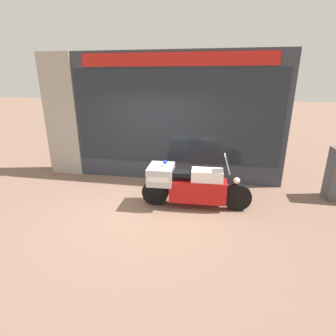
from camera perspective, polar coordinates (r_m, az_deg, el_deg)
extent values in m
plane|color=#7A5B4C|center=(5.94, -5.90, -8.64)|extent=(60.00, 60.00, 0.00)
cube|color=#333842|center=(7.28, -1.91, 10.78)|extent=(6.65, 0.40, 3.41)
cube|color=#A39E93|center=(8.38, -21.52, 10.59)|extent=(0.98, 0.55, 3.41)
cube|color=#1E262D|center=(6.98, 1.43, 10.84)|extent=(5.44, 0.02, 2.41)
cube|color=red|center=(6.92, 1.52, 22.62)|extent=(4.90, 0.03, 0.32)
cube|color=slate|center=(7.55, 1.31, -0.11)|extent=(5.22, 0.30, 0.55)
cube|color=silver|center=(7.43, 1.54, 7.32)|extent=(5.22, 0.02, 1.43)
cube|color=beige|center=(7.18, 1.41, 12.61)|extent=(5.22, 0.30, 0.02)
cube|color=black|center=(7.69, -12.71, 12.90)|extent=(0.18, 0.04, 0.06)
cube|color=maroon|center=(7.30, -3.50, 13.01)|extent=(0.18, 0.04, 0.06)
cube|color=#C68E19|center=(7.11, 6.46, 12.76)|extent=(0.18, 0.04, 0.06)
cube|color=navy|center=(7.12, 16.64, 12.12)|extent=(0.18, 0.04, 0.06)
cube|color=orange|center=(7.65, -7.87, 3.19)|extent=(0.19, 0.01, 0.27)
cube|color=yellow|center=(7.28, 10.84, 2.20)|extent=(0.19, 0.02, 0.27)
cylinder|color=black|center=(5.91, 14.85, -6.12)|extent=(0.61, 0.16, 0.60)
cylinder|color=black|center=(5.97, -2.76, -5.24)|extent=(0.61, 0.16, 0.60)
cube|color=#B71414|center=(5.83, 6.47, -4.81)|extent=(1.25, 0.48, 0.48)
cube|color=white|center=(5.69, 8.52, -1.69)|extent=(0.69, 0.42, 0.27)
cube|color=black|center=(5.70, 3.80, -1.21)|extent=(0.73, 0.35, 0.10)
cube|color=#B7B7BC|center=(5.77, -1.53, -1.32)|extent=(0.56, 0.72, 0.38)
cube|color=white|center=(5.77, -1.53, -1.32)|extent=(0.51, 0.72, 0.11)
cube|color=#B2BCC6|center=(5.62, 12.77, 0.93)|extent=(0.16, 0.31, 0.39)
sphere|color=white|center=(5.76, 14.73, -2.66)|extent=(0.14, 0.14, 0.14)
sphere|color=blue|center=(5.67, -0.66, 1.29)|extent=(0.09, 0.09, 0.09)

